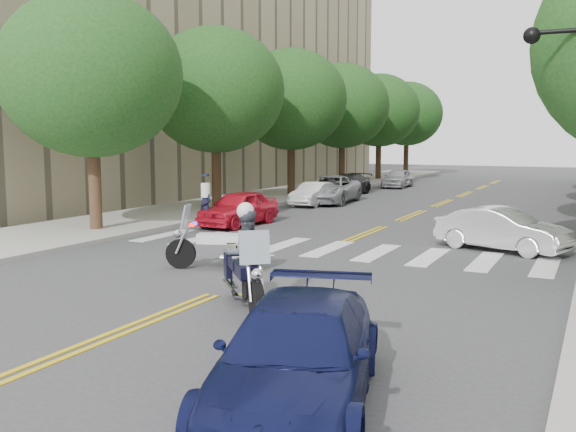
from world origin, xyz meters
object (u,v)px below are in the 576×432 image
Objects in this scene: motorcycle_parked at (224,247)px; sedan_blue at (297,356)px; officer_standing at (206,207)px; convertible at (502,230)px; motorcycle_police at (245,261)px.

motorcycle_parked is 0.54× the size of sedan_blue.
convertible is at bearing 25.26° from officer_standing.
motorcycle_parked is at bearing 112.36° from sedan_blue.
officer_standing is 0.42× the size of convertible.
motorcycle_police is 0.46× the size of sedan_blue.
sedan_blue is at bearing 86.42° from motorcycle_police.
motorcycle_police is 11.40m from officer_standing.
convertible is 0.85× the size of sedan_blue.
motorcycle_police reaches higher than sedan_blue.
sedan_blue is at bearing -27.32° from officer_standing.
officer_standing is (-6.92, 9.06, -0.12)m from motorcycle_police.
motorcycle_parked reaches higher than officer_standing.
convertible is at bearing -65.99° from motorcycle_parked.
motorcycle_parked is at bearing 154.29° from convertible.
motorcycle_police is at bearing -27.37° from officer_standing.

